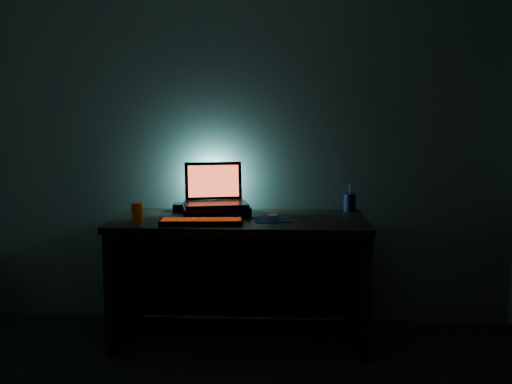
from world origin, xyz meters
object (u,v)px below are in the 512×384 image
at_px(laptop, 215,195).
at_px(mouse, 273,217).
at_px(pen_cup, 350,202).
at_px(juice_glass, 137,212).
at_px(keyboard, 201,221).
at_px(router, 185,207).

relative_size(laptop, mouse, 4.77).
bearing_deg(pen_cup, juice_glass, -159.87).
bearing_deg(keyboard, mouse, 16.37).
bearing_deg(pen_cup, router, -177.40).
distance_m(pen_cup, router, 1.06).
bearing_deg(router, pen_cup, -1.31).
bearing_deg(keyboard, pen_cup, 25.30).
relative_size(juice_glass, router, 0.74).
bearing_deg(router, laptop, -29.18).
xyz_separation_m(keyboard, router, (-0.18, 0.46, 0.01)).
height_order(keyboard, juice_glass, juice_glass).
height_order(pen_cup, router, pen_cup).
bearing_deg(laptop, juice_glass, -155.55).
bearing_deg(juice_glass, router, 64.16).
xyz_separation_m(mouse, juice_glass, (-0.78, -0.11, 0.04)).
xyz_separation_m(pen_cup, juice_glass, (-1.26, -0.46, -0.00)).
distance_m(mouse, juice_glass, 0.78).
height_order(mouse, pen_cup, pen_cup).
height_order(laptop, juice_glass, laptop).
bearing_deg(juice_glass, pen_cup, 20.13).
xyz_separation_m(pen_cup, router, (-1.06, -0.05, -0.03)).
relative_size(laptop, juice_glass, 3.87).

